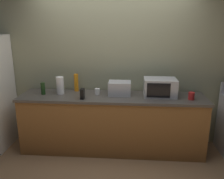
% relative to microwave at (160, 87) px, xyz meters
% --- Properties ---
extents(ground_plane, '(8.00, 8.00, 0.00)m').
position_rel_microwave_xyz_m(ground_plane, '(-0.72, -0.45, -1.04)').
color(ground_plane, '#93704C').
extents(back_wall, '(6.40, 0.10, 2.70)m').
position_rel_microwave_xyz_m(back_wall, '(-0.72, 0.36, 0.31)').
color(back_wall, gray).
rests_on(back_wall, ground_plane).
extents(counter_run, '(2.84, 0.64, 0.90)m').
position_rel_microwave_xyz_m(counter_run, '(-0.72, -0.05, -0.58)').
color(counter_run, brown).
rests_on(counter_run, ground_plane).
extents(microwave, '(0.48, 0.35, 0.27)m').
position_rel_microwave_xyz_m(microwave, '(0.00, 0.00, 0.00)').
color(microwave, '#B7BABF').
rests_on(microwave, counter_run).
extents(toaster_oven, '(0.34, 0.26, 0.21)m').
position_rel_microwave_xyz_m(toaster_oven, '(-0.61, 0.01, -0.03)').
color(toaster_oven, '#B7BABF').
rests_on(toaster_oven, counter_run).
extents(paper_towel_roll, '(0.12, 0.12, 0.27)m').
position_rel_microwave_xyz_m(paper_towel_roll, '(-1.54, 0.00, 0.00)').
color(paper_towel_roll, white).
rests_on(paper_towel_roll, counter_run).
extents(cordless_phone, '(0.05, 0.11, 0.15)m').
position_rel_microwave_xyz_m(cordless_phone, '(-1.14, -0.23, -0.06)').
color(cordless_phone, black).
rests_on(cordless_phone, counter_run).
extents(bottle_dish_soap, '(0.07, 0.07, 0.28)m').
position_rel_microwave_xyz_m(bottle_dish_soap, '(-1.32, 0.17, 0.01)').
color(bottle_dish_soap, orange).
rests_on(bottle_dish_soap, counter_run).
extents(bottle_wine, '(0.06, 0.06, 0.19)m').
position_rel_microwave_xyz_m(bottle_wine, '(-1.80, -0.05, -0.04)').
color(bottle_wine, '#1E3F19').
rests_on(bottle_wine, counter_run).
extents(mug_white, '(0.08, 0.08, 0.10)m').
position_rel_microwave_xyz_m(mug_white, '(-0.96, -0.00, -0.09)').
color(mug_white, white).
rests_on(mug_white, counter_run).
extents(mug_red, '(0.09, 0.09, 0.11)m').
position_rel_microwave_xyz_m(mug_red, '(0.44, -0.14, -0.08)').
color(mug_red, red).
rests_on(mug_red, counter_run).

